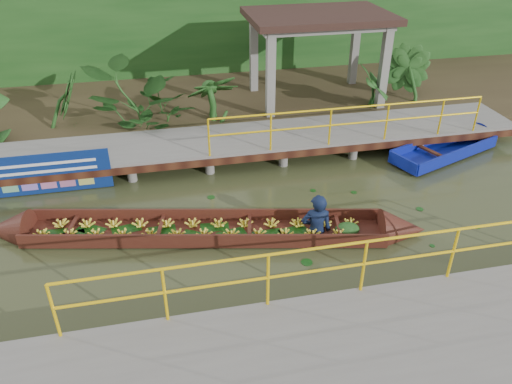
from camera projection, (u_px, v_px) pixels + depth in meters
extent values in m
plane|color=#2F371B|center=(271.00, 225.00, 11.10)|extent=(80.00, 80.00, 0.00)
cube|color=#302518|center=(220.00, 99.00, 17.26)|extent=(30.00, 8.00, 0.45)
cube|color=slate|center=(241.00, 139.00, 13.77)|extent=(16.00, 2.00, 0.15)
cube|color=black|center=(248.00, 158.00, 12.98)|extent=(16.00, 0.12, 0.18)
cylinder|color=yellow|center=(352.00, 108.00, 12.92)|extent=(7.50, 0.05, 0.05)
cylinder|color=yellow|center=(350.00, 124.00, 13.15)|extent=(7.50, 0.05, 0.05)
cylinder|color=yellow|center=(350.00, 125.00, 13.18)|extent=(0.05, 0.05, 1.00)
cylinder|color=slate|center=(6.00, 186.00, 12.17)|extent=(0.24, 0.24, 0.55)
cylinder|color=slate|center=(19.00, 156.00, 13.51)|extent=(0.24, 0.24, 0.55)
cylinder|color=slate|center=(91.00, 177.00, 12.53)|extent=(0.24, 0.24, 0.55)
cylinder|color=slate|center=(95.00, 150.00, 13.87)|extent=(0.24, 0.24, 0.55)
cylinder|color=slate|center=(171.00, 169.00, 12.89)|extent=(0.24, 0.24, 0.55)
cylinder|color=slate|center=(167.00, 143.00, 14.23)|extent=(0.24, 0.24, 0.55)
cylinder|color=slate|center=(247.00, 162.00, 13.25)|extent=(0.24, 0.24, 0.55)
cylinder|color=slate|center=(236.00, 137.00, 14.59)|extent=(0.24, 0.24, 0.55)
cylinder|color=slate|center=(319.00, 154.00, 13.61)|extent=(0.24, 0.24, 0.55)
cylinder|color=slate|center=(302.00, 131.00, 14.95)|extent=(0.24, 0.24, 0.55)
cylinder|color=slate|center=(387.00, 148.00, 13.97)|extent=(0.24, 0.24, 0.55)
cylinder|color=slate|center=(364.00, 125.00, 15.31)|extent=(0.24, 0.24, 0.55)
cylinder|color=slate|center=(452.00, 141.00, 14.33)|extent=(0.24, 0.24, 0.55)
cylinder|color=slate|center=(424.00, 120.00, 15.67)|extent=(0.24, 0.24, 0.55)
cylinder|color=slate|center=(247.00, 162.00, 13.25)|extent=(0.24, 0.24, 0.55)
cube|color=slate|center=(399.00, 355.00, 7.61)|extent=(18.00, 2.40, 0.70)
cylinder|color=yellow|center=(379.00, 240.00, 7.87)|extent=(10.00, 0.05, 0.05)
cylinder|color=yellow|center=(376.00, 262.00, 8.11)|extent=(10.00, 0.05, 0.05)
cylinder|color=yellow|center=(375.00, 265.00, 8.13)|extent=(0.05, 0.05, 1.00)
cube|color=slate|center=(271.00, 80.00, 14.76)|extent=(0.25, 0.25, 2.80)
cube|color=slate|center=(384.00, 72.00, 15.41)|extent=(0.25, 0.25, 2.80)
cube|color=slate|center=(254.00, 57.00, 16.77)|extent=(0.25, 0.25, 2.80)
cube|color=slate|center=(354.00, 51.00, 17.42)|extent=(0.25, 0.25, 2.80)
cube|color=slate|center=(319.00, 23.00, 15.42)|extent=(4.00, 2.60, 0.12)
cube|color=black|center=(319.00, 16.00, 15.32)|extent=(4.40, 3.00, 0.20)
cube|color=#154014|center=(208.00, 30.00, 18.44)|extent=(30.00, 0.80, 4.00)
cube|color=#3D1610|center=(205.00, 233.00, 10.75)|extent=(7.68, 2.53, 0.06)
cube|color=#3D1610|center=(207.00, 215.00, 11.09)|extent=(7.49, 1.65, 0.33)
cube|color=#3D1610|center=(203.00, 241.00, 10.27)|extent=(7.49, 1.65, 0.33)
cone|color=#3D1610|center=(7.00, 230.00, 10.70)|extent=(1.13, 1.10, 0.92)
cone|color=#3D1610|center=(403.00, 230.00, 10.72)|extent=(1.13, 1.10, 0.92)
ellipsoid|color=#154014|center=(347.00, 229.00, 10.71)|extent=(0.61, 0.52, 0.25)
imported|color=#0F1A37|center=(319.00, 195.00, 10.27)|extent=(0.74, 0.55, 1.84)
cube|color=#0C198E|center=(443.00, 152.00, 13.96)|extent=(3.40, 2.09, 0.11)
cube|color=#0C198E|center=(430.00, 142.00, 14.24)|extent=(3.07, 1.23, 0.33)
cube|color=#0C198E|center=(459.00, 155.00, 13.54)|extent=(3.07, 1.23, 0.33)
cube|color=#0C198E|center=(403.00, 163.00, 13.13)|extent=(0.41, 0.94, 0.33)
cone|color=#0C198E|center=(485.00, 135.00, 14.79)|extent=(0.94, 1.09, 0.91)
cube|color=black|center=(431.00, 152.00, 13.62)|extent=(0.45, 0.95, 0.05)
cube|color=navy|center=(39.00, 174.00, 11.97)|extent=(3.36, 0.03, 1.05)
cube|color=white|center=(36.00, 165.00, 11.81)|extent=(2.73, 0.01, 0.07)
cube|color=white|center=(38.00, 172.00, 11.91)|extent=(2.73, 0.01, 0.07)
imported|color=#154014|center=(56.00, 107.00, 14.03)|extent=(1.16, 1.16, 1.45)
imported|color=#154014|center=(146.00, 100.00, 14.48)|extent=(1.16, 1.16, 1.45)
imported|color=#154014|center=(214.00, 95.00, 14.84)|extent=(1.16, 1.16, 1.45)
imported|color=#154014|center=(371.00, 84.00, 15.74)|extent=(1.16, 1.16, 1.45)
imported|color=#154014|center=(415.00, 80.00, 16.01)|extent=(1.16, 1.16, 1.45)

